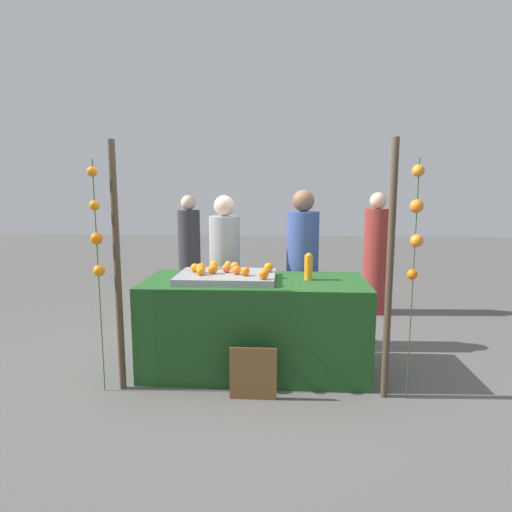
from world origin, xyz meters
TOP-DOWN VIEW (x-y plane):
  - ground_plane at (0.00, 0.00)m, footprint 24.00×24.00m
  - stall_counter at (0.00, 0.00)m, footprint 2.05×0.90m
  - orange_tray at (-0.26, -0.02)m, footprint 0.89×0.63m
  - orange_0 at (-0.28, 0.24)m, footprint 0.07×0.07m
  - orange_1 at (-0.16, -0.05)m, footprint 0.08×0.08m
  - orange_2 at (-0.48, -0.11)m, footprint 0.08×0.08m
  - orange_3 at (-0.57, 0.04)m, footprint 0.08×0.08m
  - orange_4 at (-0.38, -0.04)m, footprint 0.09×0.09m
  - orange_5 at (-0.20, 0.13)m, footprint 0.08×0.08m
  - orange_6 at (-0.27, 0.03)m, footprint 0.08×0.08m
  - orange_7 at (0.09, -0.26)m, footprint 0.09×0.09m
  - orange_8 at (-0.08, -0.11)m, footprint 0.08×0.08m
  - orange_9 at (0.12, 0.08)m, footprint 0.09×0.09m
  - orange_10 at (-0.42, 0.22)m, footprint 0.08×0.08m
  - orange_11 at (-0.50, -0.02)m, footprint 0.09×0.09m
  - juice_bottle at (0.49, 0.03)m, footprint 0.08×0.08m
  - chalkboard_sign at (0.03, -0.61)m, footprint 0.38×0.03m
  - vendor_left at (-0.37, 0.65)m, footprint 0.33×0.33m
  - vendor_right at (0.46, 0.65)m, footprint 0.34×0.34m
  - crowd_person_0 at (-1.13, 2.34)m, footprint 0.32×0.32m
  - crowd_person_1 at (1.51, 2.04)m, footprint 0.33×0.33m
  - canopy_post_left at (-1.10, -0.49)m, footprint 0.06×0.06m
  - canopy_post_right at (1.10, -0.49)m, footprint 0.06×0.06m
  - garland_strand_left at (-1.25, -0.53)m, footprint 0.10×0.10m
  - garland_strand_right at (1.28, -0.52)m, footprint 0.12×0.11m

SIDE VIEW (x-z plane):
  - ground_plane at x=0.00m, z-range 0.00..0.00m
  - chalkboard_sign at x=0.03m, z-range -0.01..0.44m
  - stall_counter at x=0.00m, z-range 0.00..0.87m
  - crowd_person_0 at x=-1.13m, z-range -0.06..1.55m
  - vendor_left at x=-0.37m, z-range -0.06..1.58m
  - crowd_person_1 at x=1.51m, z-range -0.06..1.60m
  - vendor_right at x=0.46m, z-range -0.06..1.63m
  - orange_tray at x=-0.26m, z-range 0.87..0.93m
  - orange_0 at x=-0.28m, z-range 0.93..1.00m
  - orange_10 at x=-0.42m, z-range 0.93..1.00m
  - orange_2 at x=-0.48m, z-range 0.93..1.00m
  - orange_6 at x=-0.27m, z-range 0.93..1.01m
  - orange_3 at x=-0.57m, z-range 0.93..1.01m
  - orange_1 at x=-0.16m, z-range 0.93..1.01m
  - orange_8 at x=-0.08m, z-range 0.93..1.01m
  - orange_5 at x=-0.20m, z-range 0.93..1.01m
  - orange_9 at x=0.12m, z-range 0.93..1.01m
  - orange_7 at x=0.09m, z-range 0.93..1.01m
  - orange_4 at x=-0.38m, z-range 0.93..1.01m
  - orange_11 at x=-0.50m, z-range 0.93..1.02m
  - juice_bottle at x=0.49m, z-range 0.86..1.11m
  - canopy_post_left at x=-1.10m, z-range 0.00..2.09m
  - canopy_post_right at x=1.10m, z-range 0.00..2.09m
  - garland_strand_left at x=-1.25m, z-range 0.39..2.32m
  - garland_strand_right at x=1.28m, z-range 0.49..2.42m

